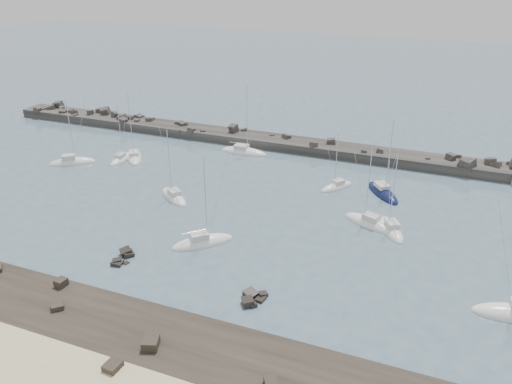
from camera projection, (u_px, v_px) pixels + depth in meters
ground at (192, 233)px, 71.18m from camera, size 400.00×400.00×0.00m
rock_shelf at (93, 330)px, 52.76m from camera, size 140.00×12.00×1.79m
rock_cluster_near at (124, 257)px, 65.27m from camera, size 2.53×4.15×1.66m
rock_cluster_far at (252, 299)px, 57.31m from camera, size 3.04×3.82×1.58m
breakwater at (244, 141)px, 105.54m from camera, size 115.00×6.83×5.08m
sailboat_0 at (72, 163)px, 94.69m from camera, size 8.39×7.01×13.51m
sailboat_1 at (134, 157)px, 97.29m from camera, size 7.13×8.49×13.43m
sailboat_3 at (122, 159)px, 96.31m from camera, size 2.48×7.19×11.31m
sailboat_4 at (244, 152)px, 99.79m from camera, size 9.66×3.16×15.03m
sailboat_5 at (174, 197)px, 81.27m from camera, size 7.77×6.55×12.50m
sailboat_6 at (337, 187)px, 84.85m from camera, size 5.52×6.70×10.71m
sailboat_7 at (202, 243)px, 68.40m from camera, size 8.17×7.97×13.91m
sailboat_8 at (383, 193)px, 82.66m from camera, size 7.56×8.75×14.05m
sailboat_9 at (368, 224)px, 73.30m from camera, size 8.43×5.61×13.03m
sailboat_10 at (390, 229)px, 71.75m from camera, size 5.95×8.08×12.61m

